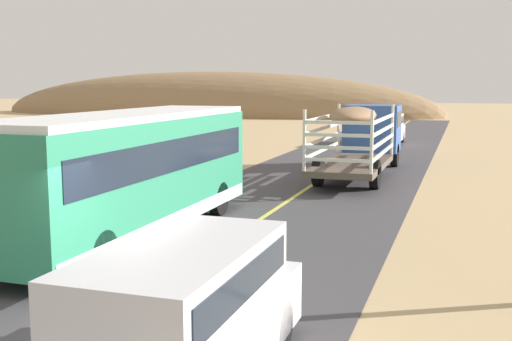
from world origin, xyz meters
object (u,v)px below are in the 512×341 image
at_px(livestock_truck, 365,132).
at_px(car_far, 387,127).
at_px(bus, 130,171).
at_px(boulder_near_shoulder, 53,133).
at_px(suv_near, 184,310).

height_order(livestock_truck, car_far, livestock_truck).
bearing_deg(livestock_truck, car_far, 92.59).
height_order(bus, boulder_near_shoulder, bus).
bearing_deg(livestock_truck, suv_near, -87.55).
distance_m(suv_near, boulder_near_shoulder, 37.66).
bearing_deg(suv_near, car_far, 92.51).
height_order(livestock_truck, bus, bus).
relative_size(livestock_truck, car_far, 2.10).
bearing_deg(livestock_truck, bus, -105.35).
distance_m(livestock_truck, boulder_near_shoulder, 24.15).
xyz_separation_m(livestock_truck, car_far, (-0.61, 13.41, -0.70)).
relative_size(bus, boulder_near_shoulder, 6.29).
bearing_deg(suv_near, bus, 124.04).
bearing_deg(bus, livestock_truck, 74.65).
distance_m(suv_near, bus, 8.49).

